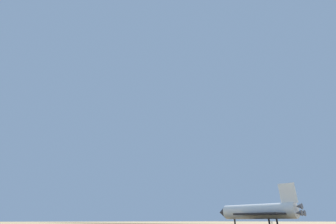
% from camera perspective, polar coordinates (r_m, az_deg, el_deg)
% --- Properties ---
extents(space_shuttle, '(38.80, 26.27, 15.80)m').
position_cam_1_polar(space_shuttle, '(118.04, 20.66, -21.60)').
color(space_shuttle, white).
rests_on(space_shuttle, ground).
extents(ground_crew_near_nose, '(0.62, 0.35, 1.73)m').
position_cam_1_polar(ground_crew_near_nose, '(131.60, 23.81, -23.26)').
color(ground_crew_near_nose, silver).
rests_on(ground_crew_near_nose, ground).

